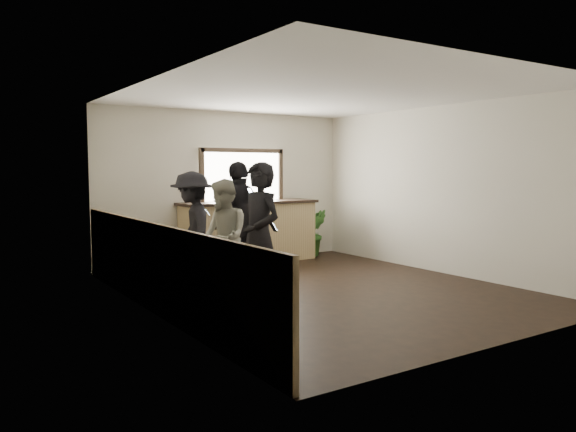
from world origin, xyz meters
TOP-DOWN VIEW (x-y plane):
  - ground at (0.00, 0.00)m, footprint 5.00×6.00m
  - room_shell at (-0.74, 0.00)m, footprint 5.01×6.01m
  - bar_counter at (0.30, 2.70)m, footprint 2.70×0.68m
  - sofa at (-1.84, 0.13)m, footprint 0.94×2.03m
  - coffee_table at (-1.04, 0.28)m, footprint 0.77×1.05m
  - cup_a at (-1.04, 0.50)m, footprint 0.17×0.17m
  - cup_b at (-0.95, 0.12)m, footprint 0.11×0.11m
  - potted_plant at (1.77, 2.65)m, footprint 0.60×0.52m
  - person_a at (-1.35, -0.51)m, footprint 0.53×0.72m
  - person_b at (-1.37, 0.44)m, footprint 0.72×0.87m
  - person_c at (-1.39, 1.42)m, footprint 0.92×1.24m
  - person_d at (-0.68, 1.23)m, footprint 1.18×0.78m

SIDE VIEW (x-z plane):
  - ground at x=0.00m, z-range -0.01..0.01m
  - coffee_table at x=-1.04m, z-range 0.00..0.42m
  - sofa at x=-1.84m, z-range 0.00..0.58m
  - cup_b at x=-0.95m, z-range 0.42..0.51m
  - cup_a at x=-1.04m, z-range 0.42..0.52m
  - potted_plant at x=1.77m, z-range 0.00..0.94m
  - bar_counter at x=0.30m, z-range -0.42..1.71m
  - person_b at x=-1.37m, z-range 0.00..1.62m
  - person_c at x=-1.39m, z-range 0.00..1.71m
  - person_a at x=-1.35m, z-range 0.00..1.83m
  - person_d at x=-0.68m, z-range 0.00..1.86m
  - room_shell at x=-0.74m, z-range 0.07..2.87m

